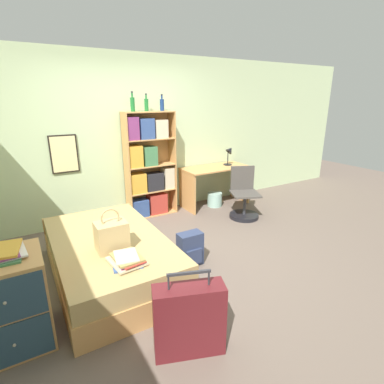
{
  "coord_description": "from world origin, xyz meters",
  "views": [
    {
      "loc": [
        -1.51,
        -3.02,
        1.93
      ],
      "look_at": [
        0.38,
        0.2,
        0.75
      ],
      "focal_mm": 28.0,
      "sensor_mm": 36.0,
      "label": 1
    }
  ],
  "objects_px": {
    "desk_lamp": "(230,153)",
    "bottle_green": "(133,104)",
    "book_stack_on_bed": "(127,260)",
    "desk_chair": "(244,202)",
    "dresser": "(9,303)",
    "bottle_clear": "(162,104)",
    "handbag": "(112,236)",
    "suitcase": "(189,320)",
    "bottle_brown": "(146,104)",
    "bookcase": "(148,168)",
    "magazine_pile_on_dresser": "(2,253)",
    "bed": "(110,256)",
    "desk": "(215,178)",
    "backpack": "(190,249)",
    "waste_bin": "(215,199)"
  },
  "relations": [
    {
      "from": "desk",
      "to": "desk_chair",
      "type": "xyz_separation_m",
      "value": [
        0.08,
        -0.74,
        -0.25
      ]
    },
    {
      "from": "bed",
      "to": "suitcase",
      "type": "height_order",
      "value": "suitcase"
    },
    {
      "from": "bottle_brown",
      "to": "desk_lamp",
      "type": "distance_m",
      "value": 1.79
    },
    {
      "from": "dresser",
      "to": "waste_bin",
      "type": "xyz_separation_m",
      "value": [
        3.26,
        1.87,
        -0.26
      ]
    },
    {
      "from": "desk_lamp",
      "to": "bookcase",
      "type": "bearing_deg",
      "value": 175.88
    },
    {
      "from": "bed",
      "to": "bottle_green",
      "type": "xyz_separation_m",
      "value": [
        0.9,
        1.48,
        1.61
      ]
    },
    {
      "from": "waste_bin",
      "to": "magazine_pile_on_dresser",
      "type": "bearing_deg",
      "value": -150.67
    },
    {
      "from": "desk_lamp",
      "to": "suitcase",
      "type": "bearing_deg",
      "value": -131.83
    },
    {
      "from": "bed",
      "to": "bottle_green",
      "type": "height_order",
      "value": "bottle_green"
    },
    {
      "from": "desk",
      "to": "bottle_brown",
      "type": "bearing_deg",
      "value": 171.77
    },
    {
      "from": "handbag",
      "to": "suitcase",
      "type": "height_order",
      "value": "handbag"
    },
    {
      "from": "backpack",
      "to": "dresser",
      "type": "bearing_deg",
      "value": -169.98
    },
    {
      "from": "bottle_green",
      "to": "suitcase",
      "type": "bearing_deg",
      "value": -103.2
    },
    {
      "from": "book_stack_on_bed",
      "to": "desk_chair",
      "type": "bearing_deg",
      "value": 26.6
    },
    {
      "from": "bottle_green",
      "to": "desk_lamp",
      "type": "height_order",
      "value": "bottle_green"
    },
    {
      "from": "backpack",
      "to": "desk_lamp",
      "type": "bearing_deg",
      "value": 42.24
    },
    {
      "from": "bottle_clear",
      "to": "desk_lamp",
      "type": "relative_size",
      "value": 0.71
    },
    {
      "from": "dresser",
      "to": "backpack",
      "type": "bearing_deg",
      "value": 10.02
    },
    {
      "from": "book_stack_on_bed",
      "to": "magazine_pile_on_dresser",
      "type": "xyz_separation_m",
      "value": [
        -0.94,
        0.07,
        0.3
      ]
    },
    {
      "from": "bottle_clear",
      "to": "suitcase",
      "type": "bearing_deg",
      "value": -112.09
    },
    {
      "from": "book_stack_on_bed",
      "to": "bottle_brown",
      "type": "height_order",
      "value": "bottle_brown"
    },
    {
      "from": "bottle_clear",
      "to": "book_stack_on_bed",
      "type": "bearing_deg",
      "value": -123.28
    },
    {
      "from": "suitcase",
      "to": "backpack",
      "type": "distance_m",
      "value": 1.3
    },
    {
      "from": "bottle_clear",
      "to": "desk_lamp",
      "type": "xyz_separation_m",
      "value": [
        1.29,
        -0.14,
        -0.87
      ]
    },
    {
      "from": "suitcase",
      "to": "bookcase",
      "type": "relative_size",
      "value": 0.42
    },
    {
      "from": "bed",
      "to": "handbag",
      "type": "distance_m",
      "value": 0.48
    },
    {
      "from": "dresser",
      "to": "bottle_clear",
      "type": "distance_m",
      "value": 3.46
    },
    {
      "from": "desk_lamp",
      "to": "bottle_green",
      "type": "bearing_deg",
      "value": 176.35
    },
    {
      "from": "bookcase",
      "to": "desk_chair",
      "type": "height_order",
      "value": "bookcase"
    },
    {
      "from": "handbag",
      "to": "suitcase",
      "type": "bearing_deg",
      "value": -76.69
    },
    {
      "from": "dresser",
      "to": "bottle_clear",
      "type": "bearing_deg",
      "value": 41.76
    },
    {
      "from": "handbag",
      "to": "desk_lamp",
      "type": "relative_size",
      "value": 1.21
    },
    {
      "from": "handbag",
      "to": "magazine_pile_on_dresser",
      "type": "height_order",
      "value": "handbag"
    },
    {
      "from": "suitcase",
      "to": "desk_lamp",
      "type": "bearing_deg",
      "value": 48.17
    },
    {
      "from": "suitcase",
      "to": "magazine_pile_on_dresser",
      "type": "bearing_deg",
      "value": 144.35
    },
    {
      "from": "magazine_pile_on_dresser",
      "to": "desk_chair",
      "type": "bearing_deg",
      "value": 18.8
    },
    {
      "from": "handbag",
      "to": "bookcase",
      "type": "height_order",
      "value": "bookcase"
    },
    {
      "from": "bed",
      "to": "handbag",
      "type": "bearing_deg",
      "value": -96.13
    },
    {
      "from": "handbag",
      "to": "bottle_green",
      "type": "relative_size",
      "value": 1.49
    },
    {
      "from": "dresser",
      "to": "bottle_brown",
      "type": "distance_m",
      "value": 3.3
    },
    {
      "from": "magazine_pile_on_dresser",
      "to": "bottle_green",
      "type": "xyz_separation_m",
      "value": [
        1.84,
        2.03,
        1.04
      ]
    },
    {
      "from": "book_stack_on_bed",
      "to": "dresser",
      "type": "height_order",
      "value": "dresser"
    },
    {
      "from": "desk",
      "to": "dresser",
      "type": "bearing_deg",
      "value": -149.75
    },
    {
      "from": "desk",
      "to": "book_stack_on_bed",
      "type": "bearing_deg",
      "value": -140.27
    },
    {
      "from": "waste_bin",
      "to": "bottle_brown",
      "type": "bearing_deg",
      "value": 168.72
    },
    {
      "from": "waste_bin",
      "to": "desk",
      "type": "bearing_deg",
      "value": 54.16
    },
    {
      "from": "magazine_pile_on_dresser",
      "to": "bottle_clear",
      "type": "bearing_deg",
      "value": 41.33
    },
    {
      "from": "bottle_green",
      "to": "dresser",
      "type": "bearing_deg",
      "value": -131.75
    },
    {
      "from": "handbag",
      "to": "desk",
      "type": "height_order",
      "value": "handbag"
    },
    {
      "from": "suitcase",
      "to": "bookcase",
      "type": "distance_m",
      "value": 3.04
    }
  ]
}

